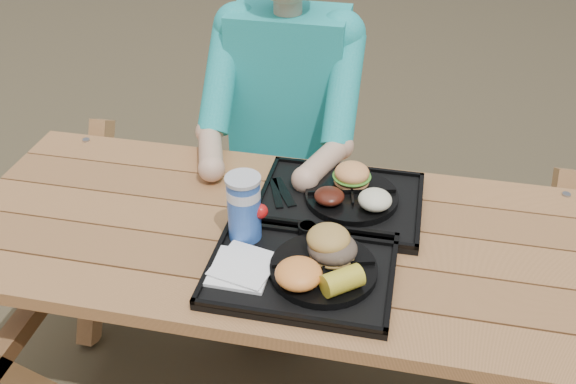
# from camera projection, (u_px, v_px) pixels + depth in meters

# --- Properties ---
(picnic_table) EXTENTS (1.80, 1.49, 0.75)m
(picnic_table) POSITION_uv_depth(u_px,v_px,m) (288.00, 330.00, 1.92)
(picnic_table) COLOR #999999
(picnic_table) RESTS_ON ground
(tray_near) EXTENTS (0.45, 0.35, 0.02)m
(tray_near) POSITION_uv_depth(u_px,v_px,m) (301.00, 271.00, 1.57)
(tray_near) COLOR black
(tray_near) RESTS_ON picnic_table
(tray_far) EXTENTS (0.45, 0.35, 0.02)m
(tray_far) POSITION_uv_depth(u_px,v_px,m) (340.00, 203.00, 1.80)
(tray_far) COLOR black
(tray_far) RESTS_ON picnic_table
(plate_near) EXTENTS (0.26, 0.26, 0.02)m
(plate_near) POSITION_uv_depth(u_px,v_px,m) (323.00, 269.00, 1.54)
(plate_near) COLOR black
(plate_near) RESTS_ON tray_near
(plate_far) EXTENTS (0.26, 0.26, 0.02)m
(plate_far) POSITION_uv_depth(u_px,v_px,m) (352.00, 196.00, 1.79)
(plate_far) COLOR black
(plate_far) RESTS_ON tray_far
(napkin_stack) EXTENTS (0.15, 0.15, 0.02)m
(napkin_stack) POSITION_uv_depth(u_px,v_px,m) (240.00, 268.00, 1.55)
(napkin_stack) COLOR white
(napkin_stack) RESTS_ON tray_near
(soda_cup) EXTENTS (0.08, 0.08, 0.17)m
(soda_cup) POSITION_uv_depth(u_px,v_px,m) (244.00, 209.00, 1.61)
(soda_cup) COLOR #1748AF
(soda_cup) RESTS_ON tray_near
(condiment_bbq) EXTENTS (0.05, 0.05, 0.03)m
(condiment_bbq) POSITION_uv_depth(u_px,v_px,m) (308.00, 230.00, 1.66)
(condiment_bbq) COLOR black
(condiment_bbq) RESTS_ON tray_near
(condiment_mustard) EXTENTS (0.04, 0.04, 0.03)m
(condiment_mustard) POSITION_uv_depth(u_px,v_px,m) (335.00, 233.00, 1.65)
(condiment_mustard) COLOR yellow
(condiment_mustard) RESTS_ON tray_near
(sandwich) EXTENTS (0.11, 0.11, 0.12)m
(sandwich) POSITION_uv_depth(u_px,v_px,m) (333.00, 237.00, 1.53)
(sandwich) COLOR #C09043
(sandwich) RESTS_ON plate_near
(mac_cheese) EXTENTS (0.11, 0.11, 0.06)m
(mac_cheese) POSITION_uv_depth(u_px,v_px,m) (299.00, 274.00, 1.47)
(mac_cheese) COLOR #FF9C43
(mac_cheese) RESTS_ON plate_near
(corn_cob) EXTENTS (0.13, 0.13, 0.05)m
(corn_cob) POSITION_uv_depth(u_px,v_px,m) (342.00, 281.00, 1.45)
(corn_cob) COLOR gold
(corn_cob) RESTS_ON plate_near
(cutlery_far) EXTENTS (0.10, 0.14, 0.01)m
(cutlery_far) POSITION_uv_depth(u_px,v_px,m) (284.00, 192.00, 1.82)
(cutlery_far) COLOR black
(cutlery_far) RESTS_ON tray_far
(burger) EXTENTS (0.10, 0.10, 0.09)m
(burger) POSITION_uv_depth(u_px,v_px,m) (352.00, 169.00, 1.81)
(burger) COLOR #F39B55
(burger) RESTS_ON plate_far
(baked_beans) EXTENTS (0.08, 0.08, 0.04)m
(baked_beans) POSITION_uv_depth(u_px,v_px,m) (329.00, 196.00, 1.74)
(baked_beans) COLOR #45170D
(baked_beans) RESTS_ON plate_far
(potato_salad) EXTENTS (0.09, 0.09, 0.05)m
(potato_salad) POSITION_uv_depth(u_px,v_px,m) (375.00, 200.00, 1.72)
(potato_salad) COLOR white
(potato_salad) RESTS_ON plate_far
(diner) EXTENTS (0.48, 0.84, 1.28)m
(diner) POSITION_uv_depth(u_px,v_px,m) (288.00, 148.00, 2.28)
(diner) COLOR teal
(diner) RESTS_ON ground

